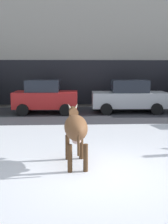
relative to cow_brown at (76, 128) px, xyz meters
name	(u,v)px	position (x,y,z in m)	size (l,w,h in m)	color
ground_plane	(102,173)	(0.64, -0.65, -0.99)	(120.00, 120.00, 0.00)	white
road_strip	(84,114)	(0.64, 7.94, -0.99)	(60.00, 5.60, 0.01)	#333338
building_facade	(80,12)	(0.64, 13.77, 5.49)	(44.00, 6.10, 13.00)	gray
cow_brown	(76,128)	(0.00, 0.00, 0.00)	(0.69, 1.91, 1.54)	brown
car_red_hatchback	(45,97)	(-1.51, 8.40, -0.07)	(3.57, 2.04, 1.86)	red
car_silver_sedan	(129,97)	(3.23, 8.47, -0.09)	(4.27, 2.12, 1.84)	#B7BABF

